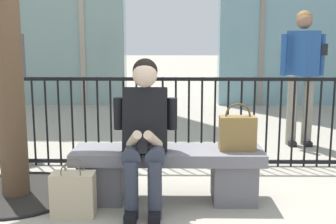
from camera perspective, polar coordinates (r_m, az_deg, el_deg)
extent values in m
plane|color=#A8A091|center=(3.74, -0.02, -11.67)|extent=(60.00, 60.00, 0.00)
cube|color=slate|center=(3.61, -0.02, -5.76)|extent=(1.60, 0.44, 0.10)
cube|color=slate|center=(3.73, -8.77, -8.99)|extent=(0.36, 0.37, 0.35)
cube|color=slate|center=(3.71, 8.76, -9.07)|extent=(0.36, 0.37, 0.35)
cylinder|color=#383D4C|center=(3.43, -4.67, -5.41)|extent=(0.15, 0.40, 0.15)
cylinder|color=#383D4C|center=(3.32, -4.94, -10.41)|extent=(0.11, 0.11, 0.45)
cube|color=black|center=(3.33, -5.00, -13.75)|extent=(0.09, 0.22, 0.08)
cylinder|color=#383D4C|center=(3.42, -1.65, -5.43)|extent=(0.15, 0.40, 0.15)
cylinder|color=#383D4C|center=(3.31, -1.78, -10.45)|extent=(0.11, 0.11, 0.45)
cube|color=black|center=(3.32, -1.81, -13.81)|extent=(0.09, 0.22, 0.08)
cube|color=black|center=(3.51, -3.04, -1.03)|extent=(0.36, 0.30, 0.55)
cylinder|color=black|center=(3.52, -6.62, -0.22)|extent=(0.08, 0.08, 0.26)
cylinder|color=beige|center=(3.32, -4.65, -3.78)|extent=(0.16, 0.28, 0.20)
cylinder|color=black|center=(3.49, 0.56, -0.24)|extent=(0.08, 0.08, 0.26)
cylinder|color=beige|center=(3.31, -1.89, -3.80)|extent=(0.16, 0.28, 0.20)
cube|color=black|center=(3.26, -3.35, -4.38)|extent=(0.07, 0.10, 0.13)
sphere|color=beige|center=(3.44, -3.12, 4.97)|extent=(0.20, 0.20, 0.20)
sphere|color=black|center=(3.46, -3.09, 5.51)|extent=(0.20, 0.20, 0.20)
cube|color=olive|center=(3.59, 9.28, -2.81)|extent=(0.30, 0.15, 0.28)
torus|color=brown|center=(3.56, 9.34, -0.50)|extent=(0.21, 0.02, 0.21)
cube|color=beige|center=(3.45, -12.53, -10.70)|extent=(0.33, 0.18, 0.35)
torus|color=#685E4C|center=(3.33, -12.90, -7.96)|extent=(0.16, 0.01, 0.16)
torus|color=#685E4C|center=(3.45, -12.42, -7.34)|extent=(0.16, 0.01, 0.16)
cylinder|color=gray|center=(5.39, -19.95, -0.55)|extent=(0.13, 0.13, 0.90)
cube|color=black|center=(5.44, -19.84, -4.98)|extent=(0.09, 0.22, 0.06)
cube|color=#4C4751|center=(5.35, -21.43, 7.16)|extent=(0.43, 0.42, 0.56)
cylinder|color=#4C4751|center=(5.27, -19.03, 7.05)|extent=(0.08, 0.08, 0.52)
cylinder|color=gray|center=(5.71, 16.24, 0.20)|extent=(0.13, 0.13, 0.90)
cube|color=black|center=(5.76, 16.15, -3.99)|extent=(0.09, 0.22, 0.06)
cylinder|color=gray|center=(5.77, 18.16, 0.20)|extent=(0.13, 0.13, 0.90)
cube|color=black|center=(5.81, 18.05, -3.96)|extent=(0.09, 0.22, 0.06)
cube|color=#234C8C|center=(5.66, 17.59, 7.50)|extent=(0.35, 0.44, 0.56)
cylinder|color=#234C8C|center=(5.60, 15.26, 7.38)|extent=(0.08, 0.08, 0.52)
cylinder|color=#234C8C|center=(5.74, 19.84, 7.20)|extent=(0.08, 0.08, 0.52)
sphere|color=#8E664C|center=(5.66, 17.80, 11.54)|extent=(0.20, 0.20, 0.20)
sphere|color=olive|center=(5.69, 17.76, 11.84)|extent=(0.20, 0.20, 0.20)
cube|color=black|center=(5.64, 20.26, 7.85)|extent=(0.07, 0.01, 0.14)
cylinder|color=black|center=(4.89, -20.62, -1.23)|extent=(0.02, 0.02, 0.97)
cylinder|color=black|center=(4.84, -19.09, -1.25)|extent=(0.02, 0.02, 0.97)
cylinder|color=black|center=(4.79, -17.53, -1.27)|extent=(0.02, 0.02, 0.97)
cylinder|color=black|center=(4.75, -15.94, -1.28)|extent=(0.02, 0.02, 0.97)
cylinder|color=black|center=(4.71, -14.33, -1.30)|extent=(0.02, 0.02, 0.97)
cylinder|color=black|center=(4.68, -12.69, -1.31)|extent=(0.02, 0.02, 0.97)
cylinder|color=black|center=(4.65, -11.02, -1.32)|extent=(0.02, 0.02, 0.97)
cylinder|color=black|center=(4.62, -9.34, -1.34)|extent=(0.02, 0.02, 0.97)
cylinder|color=black|center=(4.60, -7.64, -1.35)|extent=(0.02, 0.02, 0.97)
cylinder|color=black|center=(4.58, -5.92, -1.36)|extent=(0.02, 0.02, 0.97)
cylinder|color=black|center=(4.57, -4.19, -1.37)|extent=(0.02, 0.02, 0.97)
cylinder|color=black|center=(4.56, -2.45, -1.37)|extent=(0.02, 0.02, 0.97)
cylinder|color=black|center=(4.55, -0.71, -1.38)|extent=(0.02, 0.02, 0.97)
cylinder|color=black|center=(4.55, 1.04, -1.38)|extent=(0.02, 0.02, 0.97)
cylinder|color=black|center=(4.55, 2.79, -1.39)|extent=(0.02, 0.02, 0.97)
cylinder|color=black|center=(4.56, 4.53, -1.39)|extent=(0.02, 0.02, 0.97)
cylinder|color=black|center=(4.57, 6.27, -1.39)|extent=(0.02, 0.02, 0.97)
cylinder|color=black|center=(4.59, 8.00, -1.39)|extent=(0.02, 0.02, 0.97)
cylinder|color=black|center=(4.60, 9.71, -1.39)|extent=(0.02, 0.02, 0.97)
cylinder|color=black|center=(4.63, 11.41, -1.39)|extent=(0.02, 0.02, 0.97)
cylinder|color=black|center=(4.66, 13.09, -1.38)|extent=(0.02, 0.02, 0.97)
cylinder|color=black|center=(4.69, 14.75, -1.38)|extent=(0.02, 0.02, 0.97)
cylinder|color=black|center=(4.72, 16.38, -1.37)|extent=(0.02, 0.02, 0.97)
cylinder|color=black|center=(4.76, 17.99, -1.37)|extent=(0.02, 0.02, 0.97)
cylinder|color=black|center=(4.80, 19.58, -1.36)|extent=(0.02, 0.02, 0.97)
cylinder|color=black|center=(4.85, 21.13, -1.35)|extent=(0.02, 0.02, 0.97)
cube|color=black|center=(4.65, 0.17, -6.62)|extent=(9.02, 0.04, 0.04)
cube|color=black|center=(4.48, 0.17, 4.43)|extent=(9.02, 0.04, 0.04)
cylinder|color=black|center=(4.09, -19.60, -10.25)|extent=(1.13, 1.13, 0.01)
torus|color=black|center=(4.09, -19.61, -10.17)|extent=(1.16, 1.16, 0.03)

